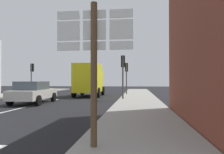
% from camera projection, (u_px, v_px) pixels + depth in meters
% --- Properties ---
extents(ground_plane, '(80.00, 80.00, 0.00)m').
position_uv_depth(ground_plane, '(48.00, 102.00, 15.15)').
color(ground_plane, black).
extents(sidewalk_right, '(2.99, 44.00, 0.14)m').
position_uv_depth(sidewalk_right, '(139.00, 105.00, 12.40)').
color(sidewalk_right, gray).
rests_on(sidewalk_right, ground).
extents(lane_centre_stripe, '(0.16, 12.00, 0.01)m').
position_uv_depth(lane_centre_stripe, '(17.00, 109.00, 11.18)').
color(lane_centre_stripe, silver).
rests_on(lane_centre_stripe, ground).
extents(sedan_far, '(2.13, 4.28, 1.47)m').
position_uv_depth(sedan_far, '(33.00, 92.00, 13.99)').
color(sedan_far, beige).
rests_on(sedan_far, ground).
extents(delivery_truck, '(2.64, 5.08, 3.05)m').
position_uv_depth(delivery_truck, '(89.00, 79.00, 20.22)').
color(delivery_truck, yellow).
rests_on(delivery_truck, ground).
extents(route_sign_post, '(1.66, 0.14, 3.20)m').
position_uv_depth(route_sign_post, '(94.00, 59.00, 4.47)').
color(route_sign_post, brown).
rests_on(route_sign_post, ground).
extents(traffic_light_near_right, '(0.30, 0.49, 3.46)m').
position_uv_depth(traffic_light_near_right, '(123.00, 67.00, 16.13)').
color(traffic_light_near_right, '#47474C').
rests_on(traffic_light_near_right, ground).
extents(traffic_light_far_left, '(0.30, 0.49, 3.43)m').
position_uv_depth(traffic_light_far_left, '(32.00, 71.00, 23.47)').
color(traffic_light_far_left, '#47474C').
rests_on(traffic_light_far_left, ground).
extents(traffic_light_far_right, '(0.30, 0.49, 3.35)m').
position_uv_depth(traffic_light_far_right, '(127.00, 71.00, 21.66)').
color(traffic_light_far_right, '#47474C').
rests_on(traffic_light_far_right, ground).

